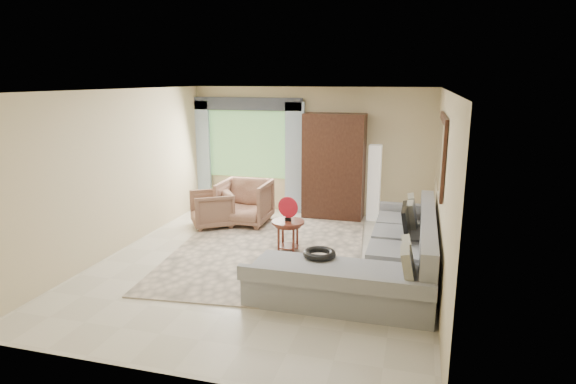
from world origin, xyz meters
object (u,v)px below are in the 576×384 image
(coffee_table, at_px, (288,236))
(potted_plant, at_px, (217,197))
(armoire, at_px, (334,167))
(armchair_right, at_px, (245,202))
(floor_lamp, at_px, (374,183))
(armchair_left, at_px, (212,209))
(sectional_sofa, at_px, (384,260))
(tv_screen, at_px, (406,222))

(coffee_table, bearing_deg, potted_plant, 135.30)
(coffee_table, distance_m, armoire, 2.36)
(armchair_right, relative_size, floor_lamp, 0.63)
(floor_lamp, bearing_deg, coffee_table, -116.91)
(armchair_right, height_order, potted_plant, armchair_right)
(armchair_left, bearing_deg, armchair_right, 87.43)
(sectional_sofa, bearing_deg, potted_plant, 142.78)
(tv_screen, distance_m, armchair_right, 3.43)
(tv_screen, bearing_deg, armchair_right, 153.65)
(armoire, relative_size, floor_lamp, 1.40)
(armoire, distance_m, floor_lamp, 0.86)
(sectional_sofa, relative_size, potted_plant, 6.40)
(sectional_sofa, relative_size, coffee_table, 6.55)
(armchair_left, bearing_deg, sectional_sofa, 29.68)
(armchair_right, bearing_deg, potted_plant, 137.80)
(armchair_left, bearing_deg, armoire, 86.44)
(floor_lamp, bearing_deg, tv_screen, -74.28)
(tv_screen, bearing_deg, armchair_left, 161.86)
(coffee_table, xyz_separation_m, armchair_right, (-1.22, 1.29, 0.15))
(tv_screen, relative_size, armchair_left, 0.98)
(armoire, bearing_deg, armchair_right, -149.89)
(armchair_right, bearing_deg, coffee_table, -46.73)
(tv_screen, xyz_separation_m, armchair_right, (-3.07, 1.52, -0.29))
(potted_plant, xyz_separation_m, armoire, (2.53, 0.04, 0.78))
(armchair_right, bearing_deg, floor_lamp, 22.13)
(potted_plant, bearing_deg, sectional_sofa, -37.22)
(armchair_right, distance_m, armoire, 1.91)
(tv_screen, xyz_separation_m, floor_lamp, (-0.70, 2.49, 0.03))
(coffee_table, relative_size, potted_plant, 0.98)
(armchair_right, distance_m, floor_lamp, 2.58)
(coffee_table, height_order, armchair_right, armchair_right)
(tv_screen, relative_size, armoire, 0.35)
(armchair_right, xyz_separation_m, floor_lamp, (2.37, 0.97, 0.32))
(tv_screen, distance_m, coffee_table, 1.91)
(coffee_table, height_order, armchair_left, armchair_left)
(armchair_right, distance_m, potted_plant, 1.30)
(tv_screen, height_order, potted_plant, tv_screen)
(sectional_sofa, distance_m, armchair_left, 3.73)
(coffee_table, relative_size, floor_lamp, 0.35)
(armchair_right, xyz_separation_m, armoire, (1.57, 0.91, 0.62))
(potted_plant, height_order, armoire, armoire)
(sectional_sofa, distance_m, potted_plant, 4.72)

